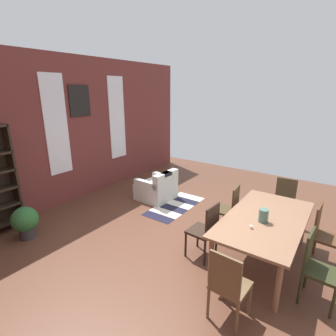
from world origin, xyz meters
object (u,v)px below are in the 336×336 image
(dining_chair_far_right, at_px, (229,208))
(vase_on_table, at_px, (263,216))
(armchair_white, at_px, (157,188))
(potted_plant_corner, at_px, (167,178))
(dining_chair_far_left, at_px, (206,229))
(dining_chair_near_right, at_px, (324,234))
(dining_chair_head_left, at_px, (228,284))
(dining_chair_head_right, at_px, (284,201))
(dining_chair_near_left, at_px, (316,266))
(dining_table, at_px, (265,222))
(potted_plant_by_shelf, at_px, (25,221))

(dining_chair_far_right, bearing_deg, vase_on_table, -128.78)
(armchair_white, height_order, potted_plant_corner, armchair_white)
(dining_chair_far_right, bearing_deg, dining_chair_far_left, -179.99)
(dining_chair_far_left, distance_m, dining_chair_near_right, 1.80)
(dining_chair_far_right, bearing_deg, armchair_white, 76.89)
(vase_on_table, xyz_separation_m, dining_chair_near_right, (0.62, -0.77, -0.34))
(dining_chair_head_left, bearing_deg, dining_chair_head_right, -0.01)
(dining_chair_near_left, height_order, dining_chair_far_right, same)
(dining_chair_head_right, xyz_separation_m, dining_chair_far_right, (-0.93, 0.77, 0.00))
(dining_chair_near_left, relative_size, dining_chair_far_right, 1.00)
(vase_on_table, bearing_deg, dining_chair_far_left, 112.44)
(dining_chair_head_right, bearing_deg, potted_plant_corner, 82.40)
(dining_table, relative_size, dining_chair_far_left, 2.16)
(vase_on_table, height_order, dining_chair_near_right, dining_chair_near_right)
(vase_on_table, distance_m, dining_chair_far_right, 1.04)
(dining_chair_head_left, bearing_deg, dining_chair_far_right, 22.27)
(dining_table, relative_size, potted_plant_corner, 4.58)
(dining_table, relative_size, vase_on_table, 10.36)
(vase_on_table, bearing_deg, potted_plant_corner, 58.10)
(dining_chair_far_left, relative_size, dining_chair_near_right, 1.00)
(dining_chair_far_right, height_order, potted_plant_corner, dining_chair_far_right)
(dining_chair_far_left, bearing_deg, vase_on_table, -67.56)
(armchair_white, relative_size, potted_plant_corner, 1.85)
(dining_chair_head_right, height_order, dining_chair_far_right, same)
(dining_chair_far_right, distance_m, potted_plant_corner, 2.77)
(dining_chair_head_left, bearing_deg, dining_table, -0.19)
(dining_chair_near_left, bearing_deg, dining_table, 59.28)
(dining_chair_far_right, xyz_separation_m, potted_plant_by_shelf, (-2.31, 2.95, -0.17))
(vase_on_table, height_order, armchair_white, vase_on_table)
(dining_chair_near_right, relative_size, dining_chair_head_left, 1.00)
(vase_on_table, relative_size, dining_chair_head_right, 0.21)
(potted_plant_corner, bearing_deg, dining_chair_far_right, -119.43)
(vase_on_table, height_order, dining_chair_far_left, dining_chair_far_left)
(dining_chair_far_right, bearing_deg, dining_chair_head_right, -39.44)
(armchair_white, bearing_deg, dining_table, -108.53)
(dining_chair_near_right, height_order, armchair_white, dining_chair_near_right)
(armchair_white, bearing_deg, vase_on_table, -111.21)
(dining_chair_near_right, height_order, dining_chair_head_left, same)
(dining_chair_near_right, xyz_separation_m, dining_chair_head_left, (-1.87, 0.78, 0.00))
(dining_table, relative_size, dining_chair_head_right, 2.16)
(dining_chair_near_right, relative_size, dining_chair_far_right, 1.00)
(vase_on_table, distance_m, dining_chair_far_left, 0.90)
(dining_table, xyz_separation_m, dining_chair_far_left, (-0.47, 0.77, -0.17))
(dining_chair_far_left, bearing_deg, dining_chair_head_left, -140.63)
(dining_table, relative_size, dining_chair_far_right, 2.16)
(dining_chair_near_left, height_order, potted_plant_corner, dining_chair_near_left)
(dining_chair_near_left, bearing_deg, dining_chair_head_right, 22.62)
(dining_chair_near_right, bearing_deg, vase_on_table, 128.66)
(vase_on_table, bearing_deg, armchair_white, 68.79)
(vase_on_table, distance_m, potted_plant_corner, 3.79)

